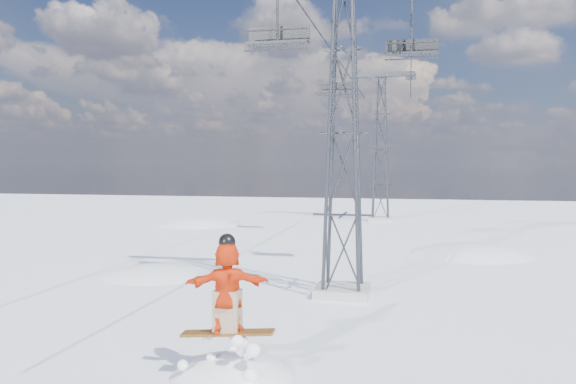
{
  "coord_description": "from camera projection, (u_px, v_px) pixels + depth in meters",
  "views": [
    {
      "loc": [
        2.98,
        -10.83,
        4.51
      ],
      "look_at": [
        -0.33,
        4.46,
        3.69
      ],
      "focal_mm": 35.0,
      "sensor_mm": 36.0,
      "label": 1
    }
  ],
  "objects": [
    {
      "name": "ground",
      "position": [
        258.0,
        384.0,
        11.44
      ],
      "size": [
        120.0,
        120.0,
        0.0
      ],
      "primitive_type": "plane",
      "color": "white",
      "rests_on": "ground"
    },
    {
      "name": "lift_tower_near",
      "position": [
        343.0,
        134.0,
        18.79
      ],
      "size": [
        5.2,
        1.8,
        11.43
      ],
      "color": "#999999",
      "rests_on": "ground"
    },
    {
      "name": "lift_tower_far",
      "position": [
        381.0,
        150.0,
        43.19
      ],
      "size": [
        5.2,
        1.8,
        11.43
      ],
      "color": "#999999",
      "rests_on": "ground"
    },
    {
      "name": "haul_cables",
      "position": [
        369.0,
        43.0,
        29.73
      ],
      "size": [
        4.46,
        51.0,
        0.06
      ],
      "color": "black",
      "rests_on": "ground"
    },
    {
      "name": "lift_chair_near",
      "position": [
        278.0,
        37.0,
        18.87
      ],
      "size": [
        2.12,
        0.61,
        2.62
      ],
      "color": "black",
      "rests_on": "ground"
    },
    {
      "name": "lift_chair_mid",
      "position": [
        411.0,
        48.0,
        21.38
      ],
      "size": [
        1.99,
        0.57,
        2.46
      ],
      "color": "black",
      "rests_on": "ground"
    },
    {
      "name": "lift_chair_far",
      "position": [
        335.0,
        88.0,
        33.24
      ],
      "size": [
        1.94,
        0.56,
        2.4
      ],
      "color": "black",
      "rests_on": "ground"
    }
  ]
}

